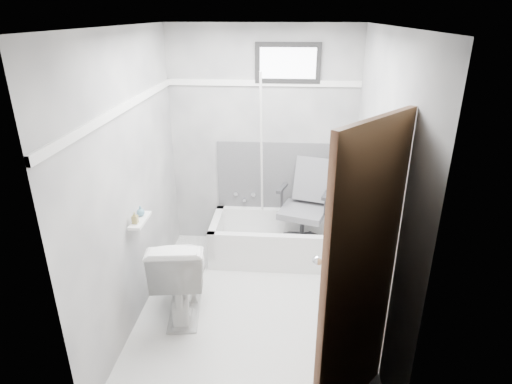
# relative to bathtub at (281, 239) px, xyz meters

# --- Properties ---
(floor) EXTENTS (2.60, 2.60, 0.00)m
(floor) POSITION_rel_bathtub_xyz_m (-0.23, -0.93, -0.21)
(floor) COLOR white
(floor) RESTS_ON ground
(ceiling) EXTENTS (2.60, 2.60, 0.00)m
(ceiling) POSITION_rel_bathtub_xyz_m (-0.23, -0.93, 2.19)
(ceiling) COLOR silver
(ceiling) RESTS_ON floor
(wall_back) EXTENTS (2.00, 0.02, 2.40)m
(wall_back) POSITION_rel_bathtub_xyz_m (-0.23, 0.37, 0.99)
(wall_back) COLOR slate
(wall_back) RESTS_ON floor
(wall_front) EXTENTS (2.00, 0.02, 2.40)m
(wall_front) POSITION_rel_bathtub_xyz_m (-0.23, -2.23, 0.99)
(wall_front) COLOR slate
(wall_front) RESTS_ON floor
(wall_left) EXTENTS (0.02, 2.60, 2.40)m
(wall_left) POSITION_rel_bathtub_xyz_m (-1.23, -0.93, 0.99)
(wall_left) COLOR slate
(wall_left) RESTS_ON floor
(wall_right) EXTENTS (0.02, 2.60, 2.40)m
(wall_right) POSITION_rel_bathtub_xyz_m (0.77, -0.93, 0.99)
(wall_right) COLOR slate
(wall_right) RESTS_ON floor
(bathtub) EXTENTS (1.50, 0.70, 0.42)m
(bathtub) POSITION_rel_bathtub_xyz_m (0.00, 0.00, 0.00)
(bathtub) COLOR white
(bathtub) RESTS_ON floor
(office_chair) EXTENTS (0.68, 0.68, 0.94)m
(office_chair) POSITION_rel_bathtub_xyz_m (0.22, 0.05, 0.38)
(office_chair) COLOR #5E5E63
(office_chair) RESTS_ON bathtub
(toilet) EXTENTS (0.55, 0.86, 0.79)m
(toilet) POSITION_rel_bathtub_xyz_m (-0.85, -1.01, 0.19)
(toilet) COLOR white
(toilet) RESTS_ON floor
(door) EXTENTS (0.78, 0.78, 2.00)m
(door) POSITION_rel_bathtub_xyz_m (0.75, -2.21, 0.79)
(door) COLOR brown
(door) RESTS_ON floor
(window) EXTENTS (0.66, 0.04, 0.40)m
(window) POSITION_rel_bathtub_xyz_m (0.02, 0.36, 1.81)
(window) COLOR black
(window) RESTS_ON wall_back
(backerboard) EXTENTS (1.50, 0.02, 0.78)m
(backerboard) POSITION_rel_bathtub_xyz_m (0.02, 0.36, 0.59)
(backerboard) COLOR #4C4C4F
(backerboard) RESTS_ON wall_back
(trim_back) EXTENTS (2.00, 0.02, 0.06)m
(trim_back) POSITION_rel_bathtub_xyz_m (-0.23, 0.36, 1.61)
(trim_back) COLOR white
(trim_back) RESTS_ON wall_back
(trim_left) EXTENTS (0.02, 2.60, 0.06)m
(trim_left) POSITION_rel_bathtub_xyz_m (-1.22, -0.93, 1.61)
(trim_left) COLOR white
(trim_left) RESTS_ON wall_left
(pole) EXTENTS (0.02, 0.50, 1.90)m
(pole) POSITION_rel_bathtub_xyz_m (-0.22, 0.13, 0.84)
(pole) COLOR silver
(pole) RESTS_ON bathtub
(shelf) EXTENTS (0.10, 0.32, 0.02)m
(shelf) POSITION_rel_bathtub_xyz_m (-1.16, -1.02, 0.69)
(shelf) COLOR white
(shelf) RESTS_ON wall_left
(soap_bottle_a) EXTENTS (0.05, 0.05, 0.10)m
(soap_bottle_a) POSITION_rel_bathtub_xyz_m (-1.17, -1.10, 0.76)
(soap_bottle_a) COLOR olive
(soap_bottle_a) RESTS_ON shelf
(soap_bottle_b) EXTENTS (0.09, 0.09, 0.09)m
(soap_bottle_b) POSITION_rel_bathtub_xyz_m (-1.17, -0.96, 0.75)
(soap_bottle_b) COLOR teal
(soap_bottle_b) RESTS_ON shelf
(faucet) EXTENTS (0.26, 0.10, 0.16)m
(faucet) POSITION_rel_bathtub_xyz_m (-0.43, 0.34, 0.34)
(faucet) COLOR silver
(faucet) RESTS_ON wall_back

